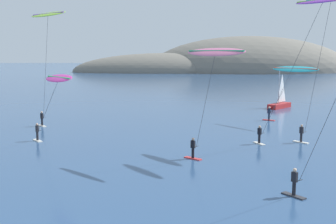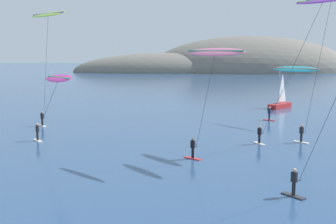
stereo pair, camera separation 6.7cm
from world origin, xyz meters
name	(u,v)px [view 2 (the right image)]	position (x,y,z in m)	size (l,w,h in m)	color
headland_island	(242,71)	(35.06, 166.20, 0.00)	(118.55, 53.34, 30.20)	slate
sailboat_near	(279,104)	(20.89, 47.32, 0.64)	(4.74, 5.03, 5.70)	#B22323
kitesurfer_magenta	(56,84)	(-4.88, 19.81, 5.72)	(5.93, 7.23, 6.61)	silver
kitesurfer_purple	(316,16)	(16.18, 18.56, 11.21)	(6.13, 7.49, 12.64)	silver
kitesurfer_lime	(48,21)	(-8.49, 30.44, 11.66)	(5.66, 5.28, 12.76)	silver
kitesurfer_orange	(329,11)	(18.28, 21.61, 11.84)	(4.33, 4.69, 13.20)	silver
kitesurfer_pink	(213,62)	(7.87, 15.88, 7.67)	(4.63, 4.28, 8.77)	red
kitesurfer_cyan	(293,73)	(18.87, 33.56, 5.98)	(5.28, 6.02, 6.82)	red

